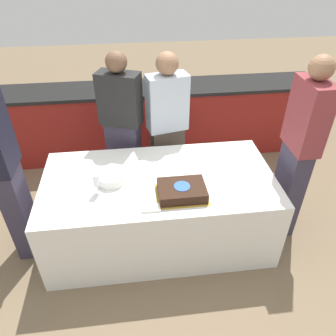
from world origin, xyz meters
TOP-DOWN VIEW (x-y plane):
  - ground_plane at (0.00, 0.00)m, footprint 14.00×14.00m
  - back_counter at (0.00, 1.59)m, footprint 4.40×0.58m
  - dining_table at (0.00, 0.00)m, footprint 2.04×1.03m
  - cake at (0.17, -0.25)m, footprint 0.42×0.32m
  - plate_stack at (-0.41, -0.01)m, footprint 0.23×0.23m
  - wine_glass at (-0.51, -0.14)m, footprint 0.06×0.06m
  - side_plate_near_cake at (0.19, 0.05)m, footprint 0.18×0.18m
  - side_plate_right_edge at (0.79, 0.13)m, footprint 0.18×0.18m
  - utensil_pile at (-0.10, -0.39)m, footprint 0.15×0.08m
  - person_cutting_cake at (0.17, 0.74)m, footprint 0.44×0.28m
  - person_seated_left at (-1.24, 0.00)m, footprint 0.21×0.34m
  - person_seated_right at (1.24, 0.00)m, footprint 0.20×0.38m
  - person_standing_back at (-0.30, 0.74)m, footprint 0.45×0.34m

SIDE VIEW (x-z plane):
  - ground_plane at x=0.00m, z-range 0.00..0.00m
  - dining_table at x=0.00m, z-range 0.00..0.73m
  - back_counter at x=0.00m, z-range 0.00..0.92m
  - side_plate_near_cake at x=0.19m, z-range 0.73..0.73m
  - side_plate_right_edge at x=0.79m, z-range 0.73..0.73m
  - utensil_pile at x=-0.10m, z-range 0.73..0.75m
  - plate_stack at x=-0.41m, z-range 0.73..0.81m
  - cake at x=0.17m, z-range 0.72..0.82m
  - person_cutting_cake at x=0.17m, z-range 0.03..1.62m
  - person_standing_back at x=-0.30m, z-range 0.03..1.64m
  - wine_glass at x=-0.51m, z-range 0.76..0.94m
  - person_seated_right at x=1.24m, z-range 0.03..1.78m
  - person_seated_left at x=-1.24m, z-range 0.05..1.80m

